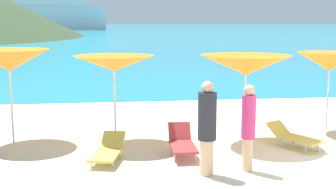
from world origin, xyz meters
The scene contains 12 objects.
ground_plane centered at (0.00, 10.00, -0.15)m, with size 50.00×100.00×0.30m, color beige.
ocean_water centered at (0.00, 228.75, 0.01)m, with size 650.00×440.00×0.02m, color teal.
umbrella_2 centered at (-7.13, 3.12, 2.10)m, with size 2.06×2.06×2.37m.
umbrella_3 centered at (-4.54, 2.75, 2.02)m, with size 2.12×2.12×2.22m.
umbrella_4 centered at (-1.27, 2.35, 1.98)m, with size 2.48×2.48×2.23m.
umbrella_5 centered at (1.36, 3.20, 1.96)m, with size 1.84×1.84×2.22m.
lounge_chair_1 centered at (-3.04, 1.35, 0.32)m, with size 0.58×1.33×0.68m.
lounge_chair_5 centered at (-0.21, 1.67, 0.29)m, with size 1.15×1.52×0.55m.
lounge_chair_7 centered at (-4.73, 1.24, 0.23)m, with size 0.87×1.56×0.51m.
beachgoer_0 centered at (-1.88, 0.11, 0.98)m, with size 0.29×0.29×1.81m.
beachgoer_1 centered at (-2.77, -0.03, 1.01)m, with size 0.37×0.37×1.91m.
cruise_ship centered at (-27.67, 159.53, 9.07)m, with size 45.44×19.65×23.39m.
Camera 1 is at (-4.70, -8.81, 3.07)m, focal length 49.42 mm.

